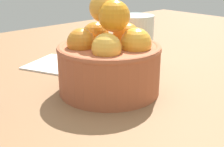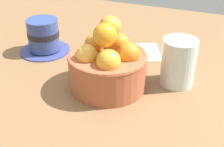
# 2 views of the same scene
# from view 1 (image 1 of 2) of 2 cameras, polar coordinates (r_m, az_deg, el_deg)

# --- Properties ---
(ground_plane) EXTENTS (1.59, 1.05, 0.05)m
(ground_plane) POSITION_cam_1_polar(r_m,az_deg,el_deg) (0.48, -0.51, -5.76)
(ground_plane) COLOR brown
(terracotta_bowl) EXTENTS (0.15, 0.15, 0.14)m
(terracotta_bowl) POSITION_cam_1_polar(r_m,az_deg,el_deg) (0.45, -0.49, 2.76)
(terracotta_bowl) COLOR #AD5938
(terracotta_bowl) RESTS_ON ground_plane
(water_glass) EXTENTS (0.07, 0.07, 0.10)m
(water_glass) POSITION_cam_1_polar(r_m,az_deg,el_deg) (0.58, 4.39, 6.22)
(water_glass) COLOR silver
(water_glass) RESTS_ON ground_plane
(folded_napkin) EXTENTS (0.13, 0.13, 0.01)m
(folded_napkin) POSITION_cam_1_polar(r_m,az_deg,el_deg) (0.60, -10.32, 1.91)
(folded_napkin) COLOR white
(folded_napkin) RESTS_ON ground_plane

